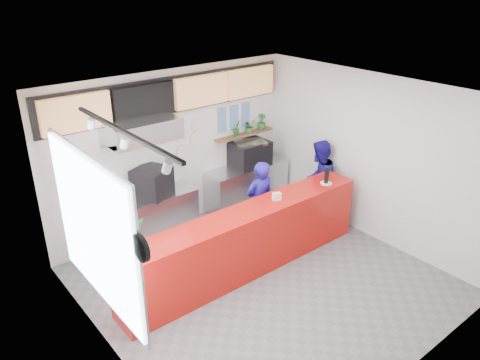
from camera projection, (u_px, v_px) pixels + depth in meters
floor at (263, 281)px, 7.47m from camera, size 5.00×5.00×0.00m
ceiling at (267, 96)px, 6.24m from camera, size 5.00×5.00×0.00m
wall_back at (174, 151)px, 8.62m from camera, size 5.00×0.00×5.00m
wall_left at (104, 257)px, 5.41m from camera, size 0.00×5.00×5.00m
wall_right at (370, 158)px, 8.30m from camera, size 0.00×5.00×5.00m
service_counter at (247, 241)px, 7.53m from camera, size 4.50×0.60×1.10m
cream_band at (171, 92)px, 8.17m from camera, size 5.00×0.02×0.80m
prep_bench at (148, 220)px, 8.38m from camera, size 1.80×0.60×0.90m
panini_oven at (152, 182)px, 8.17m from camera, size 0.74×0.74×0.51m
extraction_hood at (142, 130)px, 7.65m from camera, size 1.20×0.70×0.35m
hood_lip at (143, 142)px, 7.73m from camera, size 1.20×0.69×0.31m
right_bench at (247, 186)px, 9.70m from camera, size 1.80×0.60×0.90m
espresso_machine at (250, 154)px, 9.47m from camera, size 0.77×0.55×0.49m
espresso_tray at (250, 143)px, 9.37m from camera, size 0.74×0.63×0.06m
herb_shelf at (244, 134)px, 9.48m from camera, size 1.40×0.18×0.04m
menu_board_far_left at (76, 113)px, 7.10m from camera, size 1.10×0.10×0.55m
menu_board_mid_left at (144, 101)px, 7.77m from camera, size 1.10×0.10×0.55m
menu_board_mid_right at (201, 91)px, 8.44m from camera, size 1.10×0.10×0.55m
menu_board_far_right at (250, 82)px, 9.11m from camera, size 1.10×0.10×0.55m
soffit at (172, 95)px, 8.17m from camera, size 4.80×0.04×0.65m
window_pane at (94, 231)px, 5.56m from camera, size 0.04×2.20×1.90m
window_frame at (96, 230)px, 5.57m from camera, size 0.03×2.30×2.00m
wall_clock_rim at (141, 248)px, 4.57m from camera, size 0.05×0.30×0.30m
wall_clock_face at (143, 247)px, 4.59m from camera, size 0.02×0.26×0.26m
track_rail at (123, 132)px, 5.05m from camera, size 0.05×2.40×0.04m
dec_plate_a at (181, 136)px, 8.59m from camera, size 0.24×0.03×0.24m
dec_plate_b at (195, 138)px, 8.80m from camera, size 0.24×0.03×0.24m
dec_plate_c at (182, 152)px, 8.71m from camera, size 0.24×0.03×0.24m
dec_plate_d at (197, 125)px, 8.73m from camera, size 0.24×0.03×0.24m
photo_frame_a at (222, 114)px, 9.04m from camera, size 0.20×0.02×0.25m
photo_frame_b at (234, 111)px, 9.21m from camera, size 0.20×0.02×0.25m
photo_frame_c at (246, 109)px, 9.39m from camera, size 0.20×0.02×0.25m
photo_frame_d at (222, 126)px, 9.14m from camera, size 0.20×0.02×0.25m
photo_frame_e at (234, 124)px, 9.31m from camera, size 0.20×0.02×0.25m
photo_frame_f at (246, 121)px, 9.49m from camera, size 0.20×0.02×0.25m
staff_center at (260, 202)px, 8.31m from camera, size 0.60×0.44×1.54m
staff_right at (318, 181)px, 9.07m from camera, size 0.96×0.86×1.62m
herb_b at (236, 128)px, 9.29m from camera, size 0.20×0.18×0.31m
herb_c at (249, 126)px, 9.49m from camera, size 0.27×0.25×0.27m
herb_d at (262, 122)px, 9.67m from camera, size 0.23×0.22×0.32m
glass_vase at (134, 249)px, 6.10m from camera, size 0.23×0.23×0.22m
basil_vase at (132, 230)px, 5.99m from camera, size 0.35×0.32×0.35m
napkin_holder at (277, 196)px, 7.64m from camera, size 0.16×0.13×0.12m
white_plate at (326, 183)px, 8.24m from camera, size 0.23×0.23×0.02m
pepper_mill at (327, 175)px, 8.18m from camera, size 0.09×0.09×0.31m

